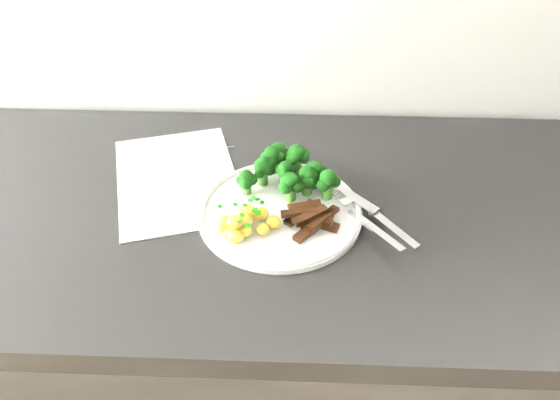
{
  "coord_description": "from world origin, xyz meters",
  "views": [
    {
      "loc": [
        0.01,
        1.02,
        1.43
      ],
      "look_at": [
        -0.02,
        1.67,
        0.9
      ],
      "focal_mm": 34.79,
      "sensor_mm": 36.0,
      "label": 1
    }
  ],
  "objects_px": {
    "counter": "(273,367)",
    "broccoli": "(290,170)",
    "plate": "(280,211)",
    "potatoes": "(245,222)",
    "recipe_paper": "(177,178)",
    "knife": "(381,220)",
    "beef_strips": "(311,219)",
    "fork": "(364,219)"
  },
  "relations": [
    {
      "from": "broccoli",
      "to": "fork",
      "type": "relative_size",
      "value": 1.06
    },
    {
      "from": "knife",
      "to": "beef_strips",
      "type": "bearing_deg",
      "value": -172.92
    },
    {
      "from": "knife",
      "to": "plate",
      "type": "bearing_deg",
      "value": 174.16
    },
    {
      "from": "potatoes",
      "to": "beef_strips",
      "type": "height_order",
      "value": "potatoes"
    },
    {
      "from": "counter",
      "to": "knife",
      "type": "height_order",
      "value": "knife"
    },
    {
      "from": "counter",
      "to": "recipe_paper",
      "type": "bearing_deg",
      "value": 155.52
    },
    {
      "from": "potatoes",
      "to": "knife",
      "type": "height_order",
      "value": "potatoes"
    },
    {
      "from": "knife",
      "to": "broccoli",
      "type": "bearing_deg",
      "value": 151.01
    },
    {
      "from": "recipe_paper",
      "to": "beef_strips",
      "type": "xyz_separation_m",
      "value": [
        0.23,
        -0.12,
        0.02
      ]
    },
    {
      "from": "plate",
      "to": "fork",
      "type": "distance_m",
      "value": 0.13
    },
    {
      "from": "counter",
      "to": "plate",
      "type": "distance_m",
      "value": 0.44
    },
    {
      "from": "recipe_paper",
      "to": "potatoes",
      "type": "bearing_deg",
      "value": -46.04
    },
    {
      "from": "plate",
      "to": "beef_strips",
      "type": "height_order",
      "value": "beef_strips"
    },
    {
      "from": "counter",
      "to": "broccoli",
      "type": "xyz_separation_m",
      "value": [
        0.03,
        0.05,
        0.48
      ]
    },
    {
      "from": "plate",
      "to": "knife",
      "type": "xyz_separation_m",
      "value": [
        0.16,
        -0.02,
        0.0
      ]
    },
    {
      "from": "plate",
      "to": "potatoes",
      "type": "xyz_separation_m",
      "value": [
        -0.05,
        -0.05,
        0.02
      ]
    },
    {
      "from": "plate",
      "to": "counter",
      "type": "bearing_deg",
      "value": 142.12
    },
    {
      "from": "counter",
      "to": "recipe_paper",
      "type": "height_order",
      "value": "recipe_paper"
    },
    {
      "from": "fork",
      "to": "broccoli",
      "type": "bearing_deg",
      "value": 142.3
    },
    {
      "from": "plate",
      "to": "broccoli",
      "type": "height_order",
      "value": "broccoli"
    },
    {
      "from": "counter",
      "to": "broccoli",
      "type": "height_order",
      "value": "broccoli"
    },
    {
      "from": "beef_strips",
      "to": "knife",
      "type": "height_order",
      "value": "beef_strips"
    },
    {
      "from": "beef_strips",
      "to": "knife",
      "type": "distance_m",
      "value": 0.11
    },
    {
      "from": "broccoli",
      "to": "recipe_paper",
      "type": "bearing_deg",
      "value": 172.96
    },
    {
      "from": "beef_strips",
      "to": "knife",
      "type": "relative_size",
      "value": 0.57
    },
    {
      "from": "broccoli",
      "to": "beef_strips",
      "type": "xyz_separation_m",
      "value": [
        0.04,
        -0.09,
        -0.02
      ]
    },
    {
      "from": "counter",
      "to": "potatoes",
      "type": "distance_m",
      "value": 0.47
    },
    {
      "from": "counter",
      "to": "plate",
      "type": "height_order",
      "value": "plate"
    },
    {
      "from": "broccoli",
      "to": "counter",
      "type": "bearing_deg",
      "value": -119.87
    },
    {
      "from": "counter",
      "to": "knife",
      "type": "distance_m",
      "value": 0.48
    },
    {
      "from": "plate",
      "to": "recipe_paper",
      "type": "bearing_deg",
      "value": 154.18
    },
    {
      "from": "broccoli",
      "to": "potatoes",
      "type": "distance_m",
      "value": 0.13
    },
    {
      "from": "potatoes",
      "to": "counter",
      "type": "bearing_deg",
      "value": 59.49
    },
    {
      "from": "counter",
      "to": "potatoes",
      "type": "height_order",
      "value": "potatoes"
    },
    {
      "from": "counter",
      "to": "beef_strips",
      "type": "xyz_separation_m",
      "value": [
        0.06,
        -0.04,
        0.46
      ]
    },
    {
      "from": "plate",
      "to": "knife",
      "type": "bearing_deg",
      "value": -5.84
    },
    {
      "from": "plate",
      "to": "knife",
      "type": "relative_size",
      "value": 1.59
    },
    {
      "from": "plate",
      "to": "beef_strips",
      "type": "distance_m",
      "value": 0.06
    },
    {
      "from": "recipe_paper",
      "to": "broccoli",
      "type": "height_order",
      "value": "broccoli"
    },
    {
      "from": "counter",
      "to": "fork",
      "type": "bearing_deg",
      "value": -14.92
    },
    {
      "from": "plate",
      "to": "potatoes",
      "type": "bearing_deg",
      "value": -137.32
    },
    {
      "from": "broccoli",
      "to": "beef_strips",
      "type": "bearing_deg",
      "value": -69.15
    }
  ]
}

